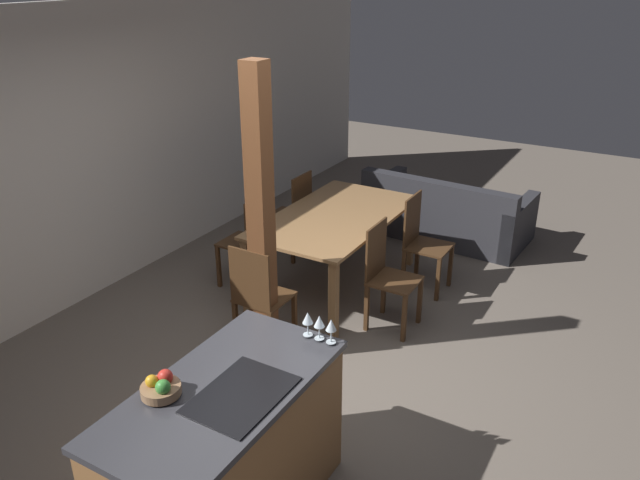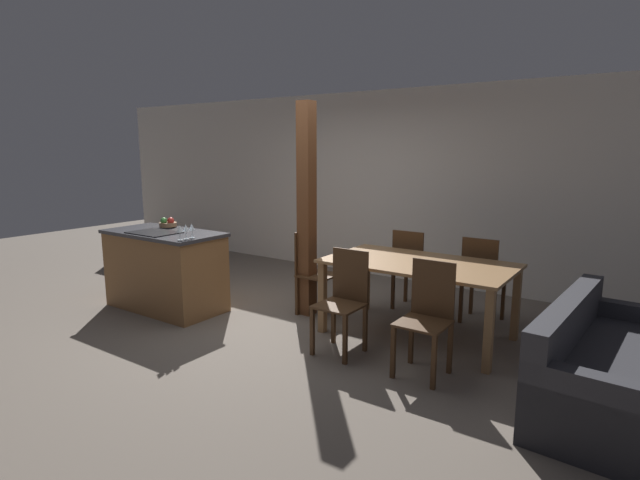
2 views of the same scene
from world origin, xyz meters
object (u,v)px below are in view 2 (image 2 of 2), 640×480
kitchen_island (165,270)px  couch (617,374)px  dining_chair_far_right (481,279)px  dining_chair_near_right (427,316)px  fruit_bowl (168,223)px  dining_chair_far_left (411,268)px  wine_glass_middle (186,228)px  timber_post (307,211)px  wine_glass_far (192,227)px  dining_chair_head_end (313,270)px  dining_table (418,271)px  wine_glass_near (180,229)px  dining_chair_near_left (344,299)px

kitchen_island → couch: 4.63m
kitchen_island → dining_chair_far_right: bearing=26.4°
couch → dining_chair_near_right: bearing=102.5°
kitchen_island → fruit_bowl: bearing=131.1°
dining_chair_far_left → wine_glass_middle: bearing=46.0°
dining_chair_near_right → timber_post: bearing=158.9°
kitchen_island → wine_glass_far: bearing=-11.8°
dining_chair_far_left → couch: bearing=150.1°
dining_chair_head_end → dining_table: bearing=-90.0°
dining_chair_near_right → timber_post: size_ratio=0.40×
fruit_bowl → dining_chair_far_left: bearing=27.7°
wine_glass_far → dining_chair_near_right: wine_glass_far is taller
wine_glass_near → couch: wine_glass_near is taller
kitchen_island → wine_glass_near: (0.66, -0.30, 0.59)m
wine_glass_near → wine_glass_middle: same height
wine_glass_middle → dining_chair_far_right: bearing=35.2°
wine_glass_middle → dining_table: bearing=26.4°
wine_glass_middle → dining_chair_far_right: 3.20m
kitchen_island → dining_chair_far_right: (3.23, 1.60, 0.03)m
kitchen_island → wine_glass_middle: 0.91m
kitchen_island → couch: kitchen_island is taller
fruit_bowl → dining_chair_near_right: 3.47m
kitchen_island → dining_chair_far_left: size_ratio=1.52×
fruit_bowl → wine_glass_far: wine_glass_far is taller
kitchen_island → couch: (4.61, 0.34, -0.20)m
wine_glass_near → dining_table: wine_glass_near is taller
wine_glass_middle → dining_chair_near_left: size_ratio=0.16×
dining_chair_near_right → dining_chair_far_right: bearing=90.0°
wine_glass_far → dining_chair_head_end: size_ratio=0.16×
wine_glass_middle → dining_chair_near_right: 2.65m
kitchen_island → dining_table: (2.82, 0.86, 0.21)m
wine_glass_middle → wine_glass_near: bearing=-90.0°
timber_post → couch: bearing=-8.2°
wine_glass_far → timber_post: bearing=47.6°
wine_glass_near → dining_chair_head_end: size_ratio=0.16×
dining_chair_near_right → timber_post: 1.98m
couch → kitchen_island: bearing=97.7°
timber_post → dining_table: bearing=3.2°
fruit_bowl → dining_chair_near_left: (2.61, -0.11, -0.48)m
wine_glass_far → dining_chair_far_left: bearing=44.7°
couch → timber_post: timber_post is taller
dining_chair_far_left → dining_chair_head_end: same height
wine_glass_far → couch: size_ratio=0.08×
dining_table → dining_chair_near_right: (0.41, -0.74, -0.18)m
fruit_bowl → couch: 4.87m
dining_chair_near_right → wine_glass_middle: bearing=-172.6°
fruit_bowl → dining_chair_far_right: (3.43, 1.37, -0.48)m
wine_glass_near → dining_table: 2.48m
dining_chair_near_left → dining_chair_far_left: bearing=90.0°
dining_chair_far_left → dining_chair_far_right: size_ratio=1.00×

